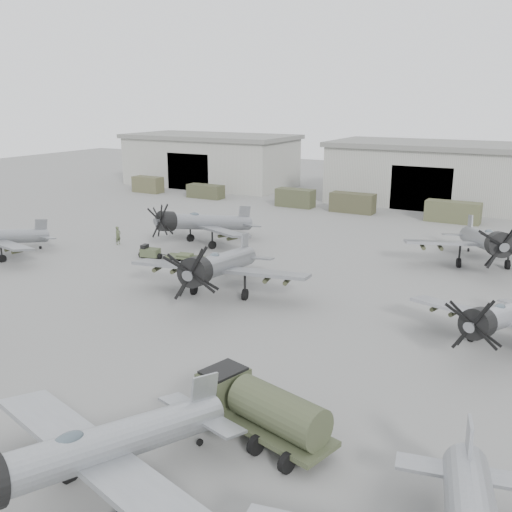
# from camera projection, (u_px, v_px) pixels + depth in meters

# --- Properties ---
(ground) EXTENTS (220.00, 220.00, 0.00)m
(ground) POSITION_uv_depth(u_px,v_px,m) (168.00, 384.00, 30.39)
(ground) COLOR slate
(ground) RESTS_ON ground
(hangar_left) EXTENTS (29.00, 14.80, 8.70)m
(hangar_left) POSITION_uv_depth(u_px,v_px,m) (211.00, 160.00, 99.19)
(hangar_left) COLOR #A0A196
(hangar_left) RESTS_ON ground
(hangar_center) EXTENTS (29.00, 14.80, 8.70)m
(hangar_center) POSITION_uv_depth(u_px,v_px,m) (433.00, 173.00, 81.44)
(hangar_center) COLOR #A0A196
(hangar_center) RESTS_ON ground
(support_truck_0) EXTENTS (4.95, 2.20, 2.53)m
(support_truck_0) POSITION_uv_depth(u_px,v_px,m) (148.00, 185.00, 91.95)
(support_truck_0) COLOR #4A4930
(support_truck_0) RESTS_ON ground
(support_truck_1) EXTENTS (5.69, 2.20, 2.03)m
(support_truck_1) POSITION_uv_depth(u_px,v_px,m) (206.00, 191.00, 86.80)
(support_truck_1) COLOR #3B3D28
(support_truck_1) RESTS_ON ground
(support_truck_2) EXTENTS (5.37, 2.20, 2.51)m
(support_truck_2) POSITION_uv_depth(u_px,v_px,m) (295.00, 198.00, 79.70)
(support_truck_2) COLOR #3C4029
(support_truck_2) RESTS_ON ground
(support_truck_3) EXTENTS (5.88, 2.20, 2.59)m
(support_truck_3) POSITION_uv_depth(u_px,v_px,m) (353.00, 203.00, 75.75)
(support_truck_3) COLOR #3D3D28
(support_truck_3) RESTS_ON ground
(support_truck_4) EXTENTS (6.52, 2.20, 2.57)m
(support_truck_4) POSITION_uv_depth(u_px,v_px,m) (453.00, 212.00, 69.74)
(support_truck_4) COLOR #484B31
(support_truck_4) RESTS_ON ground
(aircraft_near_1) EXTENTS (12.62, 11.36, 5.03)m
(aircraft_near_1) POSITION_uv_depth(u_px,v_px,m) (87.00, 452.00, 20.76)
(aircraft_near_1) COLOR #93979B
(aircraft_near_1) RESTS_ON ground
(aircraft_mid_1) EXTENTS (14.05, 12.64, 5.58)m
(aircraft_mid_1) POSITION_uv_depth(u_px,v_px,m) (218.00, 266.00, 43.00)
(aircraft_mid_1) COLOR gray
(aircraft_mid_1) RESTS_ON ground
(aircraft_mid_2) EXTENTS (11.70, 10.53, 4.67)m
(aircraft_mid_2) POSITION_uv_depth(u_px,v_px,m) (502.00, 317.00, 33.98)
(aircraft_mid_2) COLOR #97999F
(aircraft_mid_2) RESTS_ON ground
(aircraft_far_0) EXTENTS (13.04, 11.78, 5.27)m
(aircraft_far_0) POSITION_uv_depth(u_px,v_px,m) (200.00, 223.00, 58.50)
(aircraft_far_0) COLOR gray
(aircraft_far_0) RESTS_ON ground
(aircraft_far_1) EXTENTS (13.79, 12.46, 5.58)m
(aircraft_far_1) POSITION_uv_depth(u_px,v_px,m) (486.00, 241.00, 50.39)
(aircraft_far_1) COLOR gray
(aircraft_far_1) RESTS_ON ground
(fuel_tanker) EXTENTS (7.19, 3.96, 2.64)m
(fuel_tanker) POSITION_uv_depth(u_px,v_px,m) (262.00, 407.00, 25.28)
(fuel_tanker) COLOR #3A402A
(fuel_tanker) RESTS_ON ground
(tug_trailer) EXTENTS (6.49, 2.27, 1.28)m
(tug_trailer) POSITION_uv_depth(u_px,v_px,m) (163.00, 254.00, 53.89)
(tug_trailer) COLOR #3D452D
(tug_trailer) RESTS_ON ground
(ground_crew) EXTENTS (0.46, 0.70, 1.92)m
(ground_crew) POSITION_uv_depth(u_px,v_px,m) (118.00, 236.00, 59.16)
(ground_crew) COLOR #414930
(ground_crew) RESTS_ON ground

